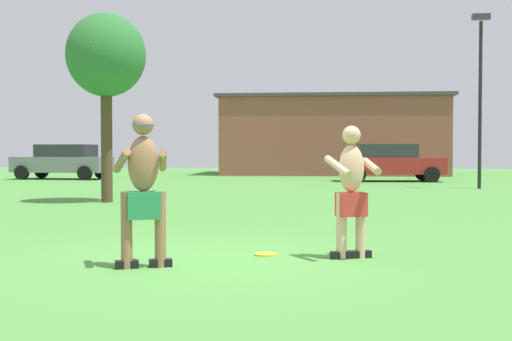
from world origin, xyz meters
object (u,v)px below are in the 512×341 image
at_px(player_in_red, 352,189).
at_px(car_gray_near_post, 63,161).
at_px(player_with_cap, 143,182).
at_px(lamp_post, 480,82).
at_px(tree_left_field, 106,57).
at_px(frisbee, 266,254).
at_px(car_red_mid_lot, 390,162).

distance_m(player_in_red, car_gray_near_post, 24.28).
xyz_separation_m(player_with_cap, player_in_red, (2.39, 0.89, -0.12)).
xyz_separation_m(player_in_red, lamp_post, (5.03, 15.25, 2.79)).
distance_m(lamp_post, tree_left_field, 12.94).
bearing_deg(player_with_cap, car_gray_near_post, 113.95).
bearing_deg(player_with_cap, lamp_post, 65.30).
height_order(player_in_red, frisbee, player_in_red).
height_order(player_with_cap, frisbee, player_with_cap).
xyz_separation_m(car_gray_near_post, lamp_post, (17.16, -5.78, 2.83)).
height_order(player_with_cap, player_in_red, player_with_cap).
bearing_deg(player_in_red, car_red_mid_lot, 82.98).
relative_size(player_with_cap, frisbee, 5.94).
xyz_separation_m(player_in_red, tree_left_field, (-5.85, 8.26, 2.84)).
height_order(player_in_red, tree_left_field, tree_left_field).
bearing_deg(lamp_post, car_gray_near_post, 161.40).
relative_size(lamp_post, tree_left_field, 1.24).
xyz_separation_m(player_with_cap, car_red_mid_lot, (4.90, 21.25, -0.15)).
distance_m(player_with_cap, car_red_mid_lot, 21.81).
bearing_deg(player_in_red, tree_left_field, 125.32).
xyz_separation_m(player_with_cap, lamp_post, (7.42, 16.14, 2.67)).
distance_m(car_red_mid_lot, tree_left_field, 14.99).
height_order(frisbee, car_red_mid_lot, car_red_mid_lot).
height_order(car_red_mid_lot, tree_left_field, tree_left_field).
distance_m(car_gray_near_post, tree_left_field, 14.52).
bearing_deg(frisbee, car_gray_near_post, 117.88).
height_order(frisbee, car_gray_near_post, car_gray_near_post).
distance_m(frisbee, lamp_post, 16.71).
relative_size(player_with_cap, player_in_red, 1.07).
relative_size(player_in_red, car_red_mid_lot, 0.37).
xyz_separation_m(car_red_mid_lot, lamp_post, (2.53, -5.11, 2.83)).
xyz_separation_m(frisbee, car_gray_near_post, (-11.05, 20.90, 0.81)).
xyz_separation_m(player_in_red, frisbee, (-1.07, 0.13, -0.85)).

